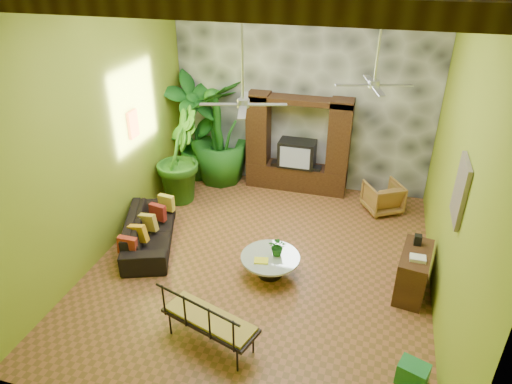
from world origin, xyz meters
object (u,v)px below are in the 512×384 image
(iron_bench, at_px, (208,320))
(tall_plant_a, at_px, (194,128))
(coffee_table, at_px, (270,263))
(side_console, at_px, (413,272))
(ceiling_fan_front, at_px, (243,90))
(tall_plant_c, at_px, (219,133))
(sofa, at_px, (149,230))
(tall_plant_b, at_px, (179,156))
(green_bin, at_px, (413,374))
(entertainment_center, at_px, (297,151))
(ceiling_fan_back, at_px, (376,72))
(wicker_armchair, at_px, (383,197))

(iron_bench, bearing_deg, tall_plant_a, 131.93)
(coffee_table, bearing_deg, side_console, 5.09)
(ceiling_fan_front, height_order, tall_plant_c, ceiling_fan_front)
(side_console, bearing_deg, tall_plant_a, 158.35)
(sofa, bearing_deg, coffee_table, -117.00)
(ceiling_fan_front, distance_m, tall_plant_a, 4.59)
(tall_plant_b, height_order, green_bin, tall_plant_b)
(entertainment_center, height_order, green_bin, entertainment_center)
(ceiling_fan_back, distance_m, tall_plant_c, 4.51)
(side_console, bearing_deg, entertainment_center, 138.42)
(sofa, bearing_deg, green_bin, -132.67)
(tall_plant_b, xyz_separation_m, iron_bench, (2.25, -4.07, -0.53))
(coffee_table, xyz_separation_m, green_bin, (2.43, -1.72, -0.09))
(wicker_armchair, bearing_deg, side_console, 72.26)
(ceiling_fan_front, xyz_separation_m, tall_plant_b, (-2.27, 2.31, -2.33))
(ceiling_fan_front, relative_size, side_console, 1.82)
(tall_plant_c, bearing_deg, iron_bench, -72.09)
(wicker_armchair, xyz_separation_m, tall_plant_a, (-4.58, 0.38, 1.00))
(ceiling_fan_front, distance_m, wicker_armchair, 4.85)
(side_console, bearing_deg, green_bin, -81.27)
(entertainment_center, bearing_deg, tall_plant_a, -176.37)
(ceiling_fan_back, distance_m, side_console, 3.41)
(ceiling_fan_front, height_order, ceiling_fan_back, same)
(sofa, bearing_deg, ceiling_fan_back, -93.66)
(entertainment_center, relative_size, ceiling_fan_back, 1.29)
(sofa, distance_m, tall_plant_b, 2.06)
(tall_plant_b, bearing_deg, ceiling_fan_front, -45.51)
(tall_plant_b, bearing_deg, tall_plant_a, 92.64)
(sofa, distance_m, green_bin, 5.34)
(tall_plant_a, xyz_separation_m, iron_bench, (2.30, -5.13, -0.80))
(tall_plant_a, bearing_deg, ceiling_fan_front, -55.47)
(tall_plant_a, bearing_deg, green_bin, -43.85)
(sofa, distance_m, wicker_armchair, 5.07)
(ceiling_fan_front, xyz_separation_m, side_console, (2.85, 0.34, -2.99))
(iron_bench, distance_m, green_bin, 2.90)
(ceiling_fan_front, xyz_separation_m, iron_bench, (-0.02, -1.75, -2.86))
(wicker_armchair, height_order, coffee_table, wicker_armchair)
(ceiling_fan_front, distance_m, green_bin, 4.60)
(entertainment_center, xyz_separation_m, sofa, (-2.30, -3.13, -0.65))
(wicker_armchair, xyz_separation_m, tall_plant_c, (-3.97, 0.46, 0.92))
(entertainment_center, xyz_separation_m, tall_plant_a, (-2.52, -0.16, 0.38))
(sofa, relative_size, tall_plant_c, 0.85)
(tall_plant_a, xyz_separation_m, green_bin, (5.17, -4.97, -1.17))
(coffee_table, bearing_deg, tall_plant_a, 130.20)
(ceiling_fan_back, height_order, iron_bench, ceiling_fan_back)
(side_console, relative_size, green_bin, 2.64)
(entertainment_center, relative_size, tall_plant_b, 1.12)
(tall_plant_a, distance_m, tall_plant_c, 0.63)
(tall_plant_b, relative_size, coffee_table, 2.03)
(tall_plant_b, relative_size, green_bin, 5.53)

